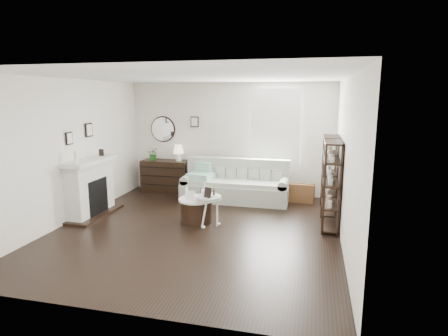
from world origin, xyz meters
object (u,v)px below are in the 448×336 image
(dresser, at_px, (166,176))
(pedestal_table, at_px, (209,198))
(sofa, at_px, (236,187))
(drum_table, at_px, (196,210))

(dresser, xyz_separation_m, pedestal_table, (1.75, -2.23, 0.13))
(sofa, relative_size, drum_table, 3.64)
(drum_table, bearing_deg, dresser, 125.13)
(drum_table, xyz_separation_m, pedestal_table, (0.29, -0.16, 0.29))
(sofa, height_order, dresser, sofa)
(sofa, distance_m, drum_table, 1.73)
(drum_table, bearing_deg, pedestal_table, -28.69)
(drum_table, bearing_deg, sofa, 76.05)
(drum_table, relative_size, pedestal_table, 1.16)
(dresser, distance_m, drum_table, 2.54)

